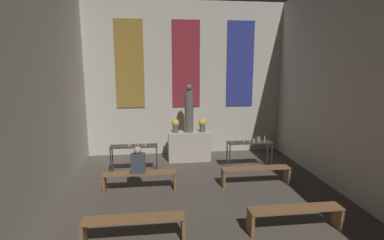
# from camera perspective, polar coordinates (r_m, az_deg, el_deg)

# --- Properties ---
(wall_back) EXTENTS (7.21, 0.16, 5.36)m
(wall_back) POSITION_cam_1_polar(r_m,az_deg,el_deg) (10.75, -1.17, 7.89)
(wall_back) COLOR beige
(wall_back) RESTS_ON ground_plane
(altar) EXTENTS (1.40, 0.60, 0.97)m
(altar) POSITION_cam_1_polar(r_m,az_deg,el_deg) (10.16, -0.56, -4.99)
(altar) COLOR #BCB29E
(altar) RESTS_ON ground_plane
(statue) EXTENTS (0.29, 0.29, 1.60)m
(statue) POSITION_cam_1_polar(r_m,az_deg,el_deg) (9.90, -0.57, 1.93)
(statue) COLOR #5B5651
(statue) RESTS_ON altar
(flower_vase_left) EXTENTS (0.26, 0.26, 0.45)m
(flower_vase_left) POSITION_cam_1_polar(r_m,az_deg,el_deg) (9.95, -3.17, -0.97)
(flower_vase_left) COLOR #4C5666
(flower_vase_left) RESTS_ON altar
(flower_vase_right) EXTENTS (0.26, 0.26, 0.45)m
(flower_vase_right) POSITION_cam_1_polar(r_m,az_deg,el_deg) (10.05, 2.00, -0.84)
(flower_vase_right) COLOR #4C5666
(flower_vase_right) RESTS_ON altar
(candle_rack_left) EXTENTS (1.38, 0.42, 1.04)m
(candle_rack_left) POSITION_cam_1_polar(r_m,az_deg,el_deg) (9.02, -10.96, -5.54)
(candle_rack_left) COLOR #332D28
(candle_rack_left) RESTS_ON ground_plane
(candle_rack_right) EXTENTS (1.38, 0.42, 1.05)m
(candle_rack_right) POSITION_cam_1_polar(r_m,az_deg,el_deg) (9.45, 10.89, -4.80)
(candle_rack_right) COLOR #332D28
(candle_rack_right) RESTS_ON ground_plane
(pew_third_left) EXTENTS (1.85, 0.36, 0.48)m
(pew_third_left) POSITION_cam_1_polar(r_m,az_deg,el_deg) (5.85, -10.97, -19.00)
(pew_third_left) COLOR brown
(pew_third_left) RESTS_ON ground_plane
(pew_third_right) EXTENTS (1.85, 0.36, 0.48)m
(pew_third_right) POSITION_cam_1_polar(r_m,az_deg,el_deg) (6.41, 19.07, -16.63)
(pew_third_right) COLOR brown
(pew_third_right) RESTS_ON ground_plane
(pew_back_left) EXTENTS (1.85, 0.36, 0.48)m
(pew_back_left) POSITION_cam_1_polar(r_m,az_deg,el_deg) (7.95, -9.89, -10.76)
(pew_back_left) COLOR brown
(pew_back_left) RESTS_ON ground_plane
(pew_back_right) EXTENTS (1.85, 0.36, 0.48)m
(pew_back_right) POSITION_cam_1_polar(r_m,az_deg,el_deg) (8.37, 12.03, -9.72)
(pew_back_right) COLOR brown
(pew_back_right) RESTS_ON ground_plane
(person_seated) EXTENTS (0.36, 0.24, 0.70)m
(person_seated) POSITION_cam_1_polar(r_m,az_deg,el_deg) (7.80, -10.25, -7.77)
(person_seated) COLOR #383D47
(person_seated) RESTS_ON pew_back_left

